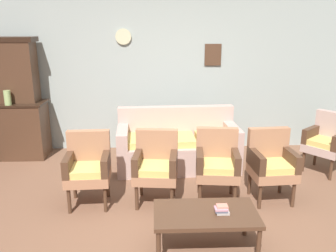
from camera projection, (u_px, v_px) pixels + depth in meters
name	position (u px, v px, depth m)	size (l,w,h in m)	color
ground_plane	(165.00, 226.00, 3.88)	(7.68, 7.68, 0.00)	brown
wall_back_with_decor	(160.00, 72.00, 6.03)	(6.40, 0.09, 2.70)	#939E99
side_cabinet	(12.00, 130.00, 5.81)	(1.16, 0.55, 0.93)	#472D1E
cabinet_upper_hutch	(7.00, 69.00, 5.61)	(0.99, 0.38, 1.03)	#472D1E
vase_on_cabinet	(7.00, 98.00, 5.47)	(0.11, 0.11, 0.23)	#9DB970
floral_couch	(178.00, 147.00, 5.43)	(1.86, 0.88, 0.90)	tan
armchair_row_middle	(88.00, 166.00, 4.26)	(0.54, 0.51, 0.90)	#9E6B4C
armchair_near_couch_end	(156.00, 164.00, 4.31)	(0.57, 0.54, 0.90)	#9E6B4C
armchair_near_cabinet	(217.00, 162.00, 4.37)	(0.57, 0.54, 0.90)	#9E6B4C
armchair_by_doorway	(271.00, 162.00, 4.37)	(0.55, 0.52, 0.90)	#9E6B4C
wingback_chair_by_fireplace	(327.00, 140.00, 5.20)	(0.71, 0.71, 0.90)	tan
coffee_table	(206.00, 216.00, 3.38)	(1.00, 0.56, 0.42)	#472D1E
book_stack_on_table	(222.00, 210.00, 3.33)	(0.14, 0.10, 0.08)	#ADA49E
floor_vase_by_wall	(328.00, 135.00, 5.96)	(0.22, 0.22, 0.69)	#706C55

